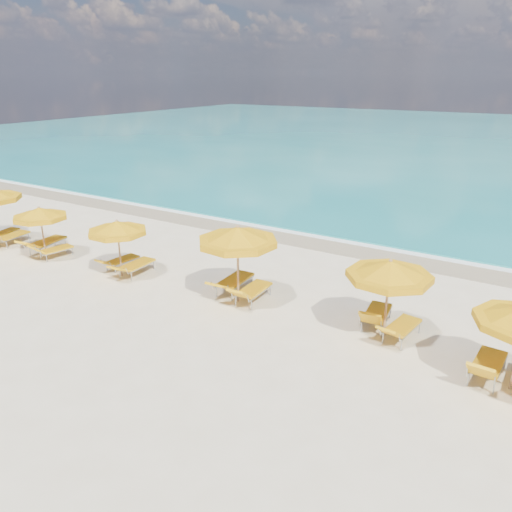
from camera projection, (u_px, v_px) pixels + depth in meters
The scene contains 20 objects.
ground_plane at pixel (231, 306), 15.64m from camera, with size 120.00×120.00×0.00m, color beige.
ocean at pixel (480, 140), 54.03m from camera, with size 120.00×80.00×0.30m, color #157675.
wet_sand_band at pixel (327, 242), 21.56m from camera, with size 120.00×2.60×0.01m, color tan.
foam_line at pixel (335, 237), 22.20m from camera, with size 120.00×1.20×0.03m, color white.
whitecap_near at pixel (302, 186), 32.19m from camera, with size 14.00×0.36×0.05m, color white.
umbrella_2 at pixel (40, 214), 19.18m from camera, with size 2.48×2.48×2.08m.
umbrella_3 at pixel (117, 228), 17.36m from camera, with size 2.74×2.74×2.10m.
umbrella_4 at pixel (238, 237), 15.23m from camera, with size 3.10×3.10×2.54m.
umbrella_5 at pixel (390, 271), 13.09m from camera, with size 2.86×2.86×2.33m.
lounger_1_left at pixel (5, 235), 21.81m from camera, with size 0.86×1.74×0.63m.
lounger_1_right at pixel (13, 239), 21.25m from camera, with size 0.81×1.89×0.66m.
lounger_2_left at pixel (47, 246), 20.32m from camera, with size 0.93×2.13×0.82m.
lounger_2_right at pixel (55, 253), 19.68m from camera, with size 0.81×1.68×0.72m.
lounger_3_left at pixel (122, 263), 18.60m from camera, with size 0.71×1.70×0.61m.
lounger_3_right at pixel (136, 269), 18.01m from camera, with size 0.67×1.90×0.68m.
lounger_4_left at pixel (234, 285), 16.55m from camera, with size 0.76×2.09×0.79m.
lounger_4_right at pixel (253, 294), 15.90m from camera, with size 0.69×1.90×0.82m.
lounger_5_left at pixel (376, 319), 14.33m from camera, with size 0.81×1.87×0.90m.
lounger_5_right at pixel (401, 332), 13.63m from camera, with size 0.84×1.85×0.76m.
lounger_6_left at pixel (487, 370), 11.86m from camera, with size 0.75×1.89×0.90m.
Camera 1 is at (8.07, -11.64, 6.87)m, focal length 35.00 mm.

